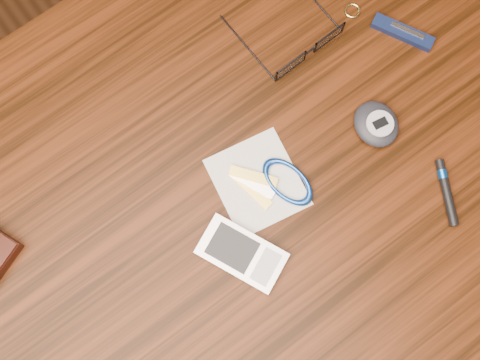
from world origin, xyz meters
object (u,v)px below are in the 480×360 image
at_px(desk, 202,239).
at_px(notepad_keys, 273,182).
at_px(eyeglasses, 306,48).
at_px(pocket_knife, 403,32).
at_px(pda_phone, 242,254).
at_px(pedometer, 376,124).

height_order(desk, notepad_keys, notepad_keys).
height_order(eyeglasses, pocket_knife, eyeglasses).
bearing_deg(desk, notepad_keys, -4.58).
xyz_separation_m(pda_phone, notepad_keys, (0.08, 0.05, -0.00)).
height_order(desk, pedometer, pedometer).
xyz_separation_m(eyeglasses, pda_phone, (-0.22, -0.16, -0.00)).
relative_size(eyeglasses, pda_phone, 1.05).
relative_size(eyeglasses, pocket_knife, 1.47).
height_order(pda_phone, pocket_knife, pda_phone).
bearing_deg(eyeglasses, pda_phone, -143.72).
height_order(desk, pocket_knife, pocket_knife).
bearing_deg(pocket_knife, pedometer, -144.45).
relative_size(eyeglasses, notepad_keys, 0.96).
relative_size(desk, eyeglasses, 8.39).
distance_m(pedometer, notepad_keys, 0.15).
bearing_deg(pedometer, pocket_knife, 35.55).
distance_m(desk, pocket_knife, 0.38).
relative_size(pda_phone, pocket_knife, 1.40).
bearing_deg(desk, pda_phone, -65.04).
distance_m(pda_phone, pedometer, 0.23).
distance_m(eyeglasses, notepad_keys, 0.18).
xyz_separation_m(notepad_keys, pocket_knife, (0.25, 0.06, 0.00)).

